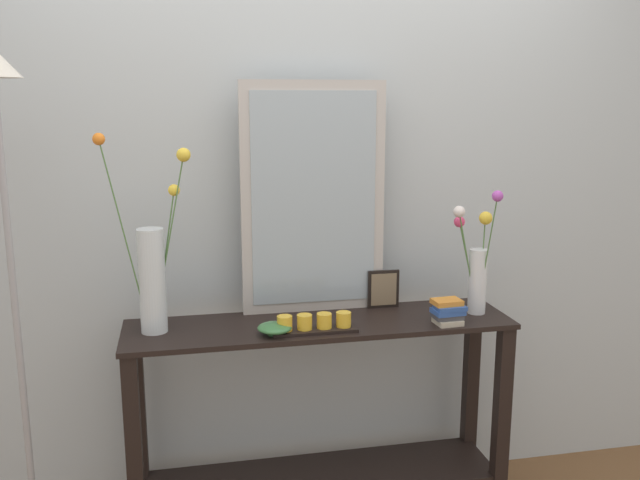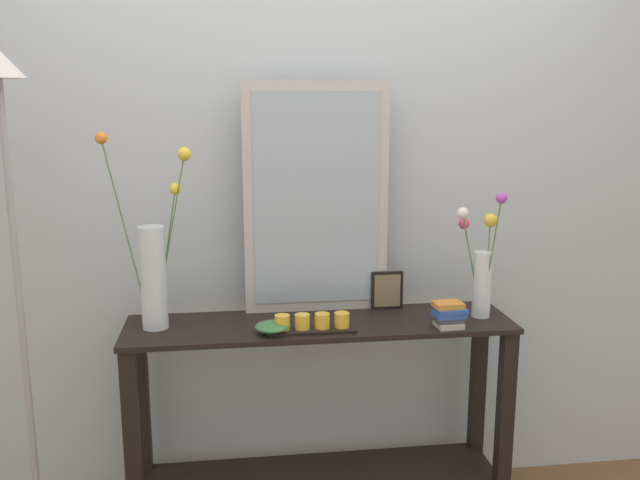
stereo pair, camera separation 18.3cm
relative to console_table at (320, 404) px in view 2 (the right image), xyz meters
name	(u,v)px [view 2 (the right image)]	position (x,y,z in m)	size (l,w,h in m)	color
wall_back	(310,182)	(0.00, 0.31, 0.84)	(6.40, 0.08, 2.70)	#B2BCC1
console_table	(320,404)	(0.00, 0.00, 0.00)	(1.49, 0.37, 0.85)	black
mirror_leaning	(316,199)	(0.01, 0.15, 0.80)	(0.57, 0.03, 0.91)	#B7B2AD
tall_vase_left	(154,269)	(-0.62, 0.02, 0.57)	(0.33, 0.10, 0.73)	silver
vase_right	(482,269)	(0.63, -0.01, 0.53)	(0.17, 0.16, 0.50)	silver
candle_tray	(312,324)	(-0.04, -0.10, 0.37)	(0.32, 0.09, 0.07)	black
picture_frame_small	(387,290)	(0.29, 0.13, 0.42)	(0.13, 0.01, 0.16)	black
decorative_bowl	(272,327)	(-0.19, -0.10, 0.36)	(0.13, 0.13, 0.04)	#38703D
book_stack	(449,315)	(0.47, -0.12, 0.39)	(0.12, 0.10, 0.09)	#B2A893
floor_lamp	(13,229)	(-1.07, -0.07, 0.75)	(0.24, 0.24, 1.85)	#9E9EA3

